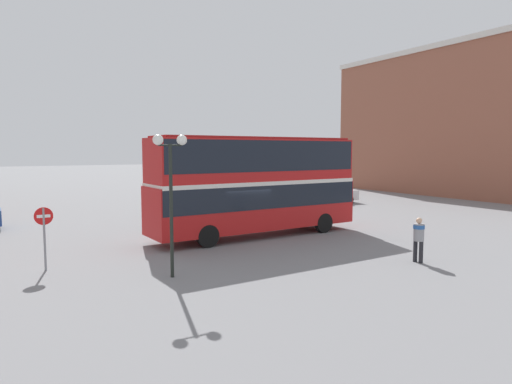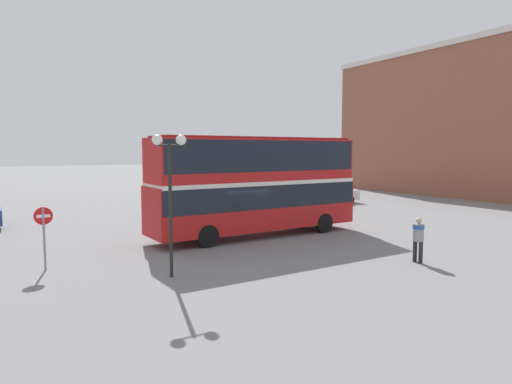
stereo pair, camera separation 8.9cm
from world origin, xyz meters
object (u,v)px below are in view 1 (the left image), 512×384
(double_decker_bus, at_px, (256,180))
(parked_car_kerb_far, at_px, (330,194))
(street_lamp_twin_globe, at_px, (171,170))
(no_entry_sign, at_px, (44,228))
(pedestrian_foreground, at_px, (419,235))

(double_decker_bus, xyz_separation_m, parked_car_kerb_far, (12.61, 9.42, -2.10))
(street_lamp_twin_globe, bearing_deg, no_entry_sign, 139.30)
(street_lamp_twin_globe, distance_m, no_entry_sign, 5.32)
(pedestrian_foreground, height_order, parked_car_kerb_far, pedestrian_foreground)
(double_decker_bus, bearing_deg, parked_car_kerb_far, 34.24)
(no_entry_sign, bearing_deg, street_lamp_twin_globe, -40.70)
(parked_car_kerb_far, xyz_separation_m, street_lamp_twin_globe, (-18.94, -14.49, 2.95))
(pedestrian_foreground, relative_size, parked_car_kerb_far, 0.37)
(pedestrian_foreground, bearing_deg, double_decker_bus, -74.09)
(no_entry_sign, bearing_deg, double_decker_bus, 10.70)
(pedestrian_foreground, bearing_deg, parked_car_kerb_far, -122.48)
(parked_car_kerb_far, height_order, street_lamp_twin_globe, street_lamp_twin_globe)
(street_lamp_twin_globe, bearing_deg, pedestrian_foreground, -17.76)
(parked_car_kerb_far, relative_size, no_entry_sign, 2.03)
(pedestrian_foreground, xyz_separation_m, street_lamp_twin_globe, (-9.01, 2.89, 2.64))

